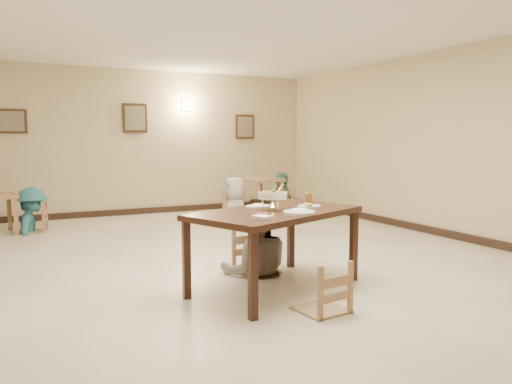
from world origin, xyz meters
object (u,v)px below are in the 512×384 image
chair_near (322,263)px  bg_diner_b (31,187)px  chair_far (256,231)px  bg_diner_d (282,172)px  bg_chair_rl (235,192)px  bg_table_right (259,185)px  curry_warmer (273,196)px  main_diner (256,199)px  bg_diner_c (235,177)px  drink_glass (309,197)px  bg_chair_rr (282,192)px  bg_chair_lr (32,205)px  main_table (275,218)px

chair_near → bg_diner_b: (-2.19, 5.45, 0.31)m
chair_far → bg_diner_d: size_ratio=0.56×
bg_chair_rl → bg_table_right: bearing=-65.2°
curry_warmer → main_diner: bearing=78.2°
bg_table_right → bg_diner_d: 0.63m
bg_table_right → bg_diner_c: size_ratio=0.57×
main_diner → bg_table_right: main_diner is taller
drink_glass → bg_chair_rr: 4.96m
bg_table_right → bg_chair_lr: 4.31m
bg_diner_b → main_diner: bearing=-141.1°
chair_far → bg_chair_lr: bearing=119.3°
chair_near → curry_warmer: bearing=-89.7°
chair_near → drink_glass: size_ratio=6.05×
chair_near → bg_chair_rl: (1.54, 5.41, 0.06)m
bg_table_right → chair_far: bearing=-117.2°
chair_far → drink_glass: bearing=-40.5°
main_diner → bg_diner_c: (1.49, 3.98, -0.07)m
bg_chair_rr → bg_table_right: bearing=-62.8°
main_diner → bg_table_right: size_ratio=1.88×
bg_chair_rl → main_table: bearing=-179.7°
drink_glass → bg_chair_rr: drink_glass is taller
curry_warmer → drink_glass: bearing=26.8°
main_table → bg_diner_d: size_ratio=1.16×
bg_table_right → bg_diner_c: bg_diner_c is taller
bg_table_right → bg_diner_d: size_ratio=0.54×
bg_table_right → chair_near: bearing=-111.2°
main_diner → bg_diner_d: size_ratio=1.01×
bg_chair_lr → bg_chair_rl: 3.73m
chair_near → bg_diner_b: bearing=-74.7°
main_table → bg_diner_b: bearing=92.9°
drink_glass → bg_table_right: drink_glass is taller
chair_near → chair_far: bearing=-99.3°
bg_table_right → bg_chair_lr: bearing=-179.7°
curry_warmer → drink_glass: 0.72m
main_table → drink_glass: drink_glass is taller
main_diner → chair_near: bearing=106.3°
bg_table_right → bg_chair_rr: bearing=6.6°
bg_chair_rr → main_diner: bearing=-12.2°
chair_far → bg_diner_d: bearing=56.6°
main_diner → bg_chair_rr: (2.65, 4.10, -0.43)m
main_table → bg_chair_rr: (2.75, 4.75, -0.31)m
bg_chair_rl → bg_diner_b: bearing=108.7°
chair_far → main_diner: 0.39m
chair_near → bg_chair_lr: 5.87m
bg_chair_rl → bg_diner_c: 0.31m
bg_diner_b → bg_diner_d: (4.88, 0.09, 0.10)m
chair_near → bg_diner_c: (1.54, 5.41, 0.36)m
chair_near → bg_diner_c: size_ratio=0.56×
bg_chair_lr → bg_diner_c: (3.73, -0.04, 0.35)m
chair_far → bg_chair_rr: (2.63, 4.04, -0.04)m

